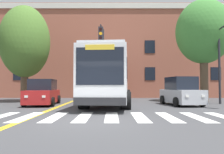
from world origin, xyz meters
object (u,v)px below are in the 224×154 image
city_bus (111,78)px  street_tree_curbside_large (204,32)px  car_silver_far_lane (182,92)px  street_tree_curbside_small (26,42)px  car_red_near_lane (44,93)px  traffic_light_overhead (103,51)px  car_white_behind_bus (115,90)px

city_bus → street_tree_curbside_large: 8.64m
car_silver_far_lane → street_tree_curbside_small: 12.79m
city_bus → car_red_near_lane: 4.77m
street_tree_curbside_large → city_bus: bearing=-166.1°
traffic_light_overhead → street_tree_curbside_small: street_tree_curbside_small is taller
car_white_behind_bus → traffic_light_overhead: 10.27m
traffic_light_overhead → street_tree_curbside_small: bearing=172.0°
car_red_near_lane → traffic_light_overhead: 5.44m
car_red_near_lane → street_tree_curbside_small: street_tree_curbside_small is taller
car_white_behind_bus → street_tree_curbside_small: street_tree_curbside_small is taller
car_red_near_lane → traffic_light_overhead: bearing=26.8°
car_silver_far_lane → traffic_light_overhead: traffic_light_overhead is taller
city_bus → car_red_near_lane: city_bus is taller
city_bus → traffic_light_overhead: (-0.63, 1.14, 2.09)m
street_tree_curbside_small → car_red_near_lane: bearing=-50.0°
car_white_behind_bus → street_tree_curbside_large: (7.14, -9.00, 4.83)m
street_tree_curbside_small → city_bus: bearing=-16.2°
city_bus → traffic_light_overhead: 2.46m
street_tree_curbside_large → street_tree_curbside_small: bearing=179.3°
car_white_behind_bus → traffic_light_overhead: traffic_light_overhead is taller
car_silver_far_lane → car_white_behind_bus: (-4.36, 11.81, -0.04)m
street_tree_curbside_large → street_tree_curbside_small: size_ratio=1.06×
traffic_light_overhead → street_tree_curbside_large: street_tree_curbside_large is taller
car_red_near_lane → car_silver_far_lane: size_ratio=1.07×
city_bus → car_silver_far_lane: 4.98m
car_red_near_lane → street_tree_curbside_large: (12.12, 2.71, 4.85)m
traffic_light_overhead → street_tree_curbside_large: 8.38m
city_bus → street_tree_curbside_small: (-6.99, 2.03, 3.00)m
car_silver_far_lane → car_white_behind_bus: bearing=110.3°
car_red_near_lane → car_silver_far_lane: car_silver_far_lane is taller
car_white_behind_bus → street_tree_curbside_small: 12.22m
car_silver_far_lane → car_white_behind_bus: 12.59m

